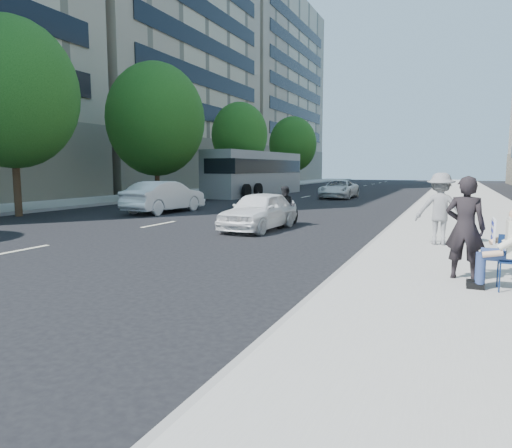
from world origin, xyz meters
The scene contains 17 objects.
ground centered at (0.00, 0.00, 0.00)m, with size 160.00×160.00×0.00m, color black.
near_sidewalk centered at (4.00, 20.00, 0.07)m, with size 5.00×120.00×0.15m, color #A09C95.
far_sidewalk centered at (-16.75, 20.00, 0.07)m, with size 4.50×120.00×0.15m, color #A09C95.
far_bldg_mid centered at (-30.00, 34.00, 17.00)m, with size 22.00×26.00×34.00m, color #C1B391.
far_bldg_north centered at (-30.00, 62.00, 14.00)m, with size 22.00×28.00×28.00m, color #C1B391.
tree_far_b centered at (-13.70, 8.00, 5.13)m, with size 5.40×5.40×8.24m.
tree_far_c centered at (-13.70, 18.00, 5.02)m, with size 6.00×6.00×8.47m.
tree_far_d centered at (-13.70, 30.00, 4.89)m, with size 4.80×4.80×7.65m.
tree_far_e centered at (-13.70, 44.00, 4.78)m, with size 5.40×5.40×7.89m.
seated_protester centered at (4.10, 2.14, 0.87)m, with size 0.83×1.11×1.31m.
jogger centered at (3.04, 6.35, 1.04)m, with size 1.15×0.66×1.78m, color slate.
pedestrian_woman centered at (3.53, 2.67, 1.03)m, with size 0.64×0.42×1.76m, color black.
white_sedan_near centered at (-2.60, 8.16, 0.64)m, with size 1.50×3.74×1.27m, color white.
white_sedan_mid centered at (-8.99, 11.97, 0.73)m, with size 1.54×4.42×1.46m, color white.
white_sedan_far centered at (-3.94, 25.33, 0.63)m, with size 2.08×4.51×1.25m, color white.
motorcycle centered at (-2.05, 9.31, 0.64)m, with size 0.72×2.05×1.42m.
bus centered at (-10.78, 26.81, 1.64)m, with size 3.34×12.20×3.30m.
Camera 1 is at (3.32, -5.76, 2.02)m, focal length 32.00 mm.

